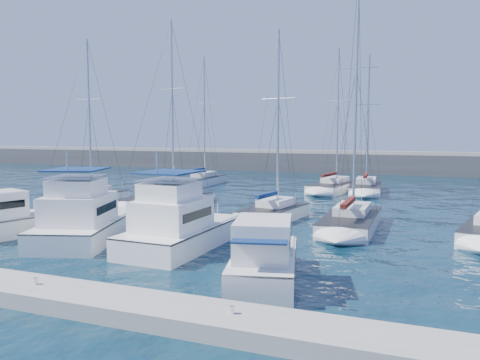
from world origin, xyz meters
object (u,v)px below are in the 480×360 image
(sailboat_mid_b, at_px, (167,200))
(motor_yacht_stbd_inner, at_px, (178,228))
(motor_yacht_port_outer, at_px, (6,221))
(sailboat_back_b, at_px, (334,187))
(sailboat_back_c, at_px, (366,188))
(sailboat_back_a, at_px, (202,180))
(motor_yacht_stbd_outer, at_px, (264,260))
(sailboat_mid_a, at_px, (85,199))
(sailboat_mid_c, at_px, (274,213))
(sailboat_mid_d, at_px, (351,221))
(motor_yacht_port_inner, at_px, (84,222))

(sailboat_mid_b, bearing_deg, motor_yacht_stbd_inner, -39.88)
(sailboat_mid_b, bearing_deg, motor_yacht_port_outer, -85.65)
(sailboat_back_b, relative_size, sailboat_back_c, 1.05)
(motor_yacht_port_outer, xyz_separation_m, sailboat_back_a, (-1.32, 30.19, -0.41))
(motor_yacht_stbd_outer, distance_m, sailboat_back_b, 31.99)
(sailboat_back_c, bearing_deg, sailboat_mid_a, -145.02)
(sailboat_mid_c, xyz_separation_m, sailboat_mid_d, (5.69, -1.18, 0.00))
(motor_yacht_port_inner, xyz_separation_m, motor_yacht_stbd_inner, (6.02, 0.33, -0.00))
(sailboat_mid_b, distance_m, sailboat_mid_d, 16.51)
(sailboat_mid_d, relative_size, sailboat_back_b, 1.08)
(sailboat_back_a, bearing_deg, motor_yacht_port_inner, -77.04)
(sailboat_back_a, bearing_deg, motor_yacht_stbd_outer, -59.96)
(sailboat_mid_b, bearing_deg, sailboat_mid_d, 4.27)
(sailboat_mid_b, height_order, sailboat_mid_c, sailboat_mid_b)
(sailboat_mid_a, distance_m, sailboat_mid_d, 23.28)
(sailboat_back_b, bearing_deg, motor_yacht_stbd_inner, -86.73)
(sailboat_mid_b, bearing_deg, sailboat_back_c, 64.72)
(sailboat_mid_d, bearing_deg, sailboat_mid_c, 168.90)
(motor_yacht_stbd_outer, height_order, sailboat_mid_b, sailboat_mid_b)
(motor_yacht_port_outer, height_order, sailboat_back_a, sailboat_back_a)
(sailboat_mid_a, relative_size, sailboat_back_a, 0.93)
(sailboat_back_a, bearing_deg, sailboat_mid_c, -51.65)
(motor_yacht_port_outer, bearing_deg, sailboat_mid_a, 125.02)
(motor_yacht_port_inner, distance_m, sailboat_back_c, 31.67)
(motor_yacht_port_outer, bearing_deg, sailboat_back_b, 80.06)
(sailboat_back_b, height_order, sailboat_back_c, sailboat_back_b)
(motor_yacht_stbd_outer, xyz_separation_m, sailboat_mid_d, (1.89, 12.59, -0.40))
(sailboat_back_a, bearing_deg, sailboat_back_b, -3.35)
(motor_yacht_port_outer, distance_m, sailboat_mid_c, 17.53)
(motor_yacht_port_outer, xyz_separation_m, sailboat_mid_c, (13.63, 11.01, -0.41))
(sailboat_mid_c, relative_size, sailboat_back_a, 0.88)
(motor_yacht_stbd_outer, xyz_separation_m, sailboat_back_c, (0.73, 32.41, -0.43))
(sailboat_mid_b, xyz_separation_m, sailboat_back_b, (11.58, 15.45, -0.01))
(motor_yacht_port_inner, xyz_separation_m, sailboat_mid_d, (14.08, 9.09, -0.59))
(sailboat_mid_a, bearing_deg, sailboat_back_b, 47.52)
(sailboat_mid_b, bearing_deg, motor_yacht_stbd_outer, -31.52)
(motor_yacht_port_inner, relative_size, motor_yacht_stbd_outer, 1.33)
(motor_yacht_port_outer, xyz_separation_m, motor_yacht_port_inner, (5.23, 0.74, 0.19))
(motor_yacht_port_inner, height_order, motor_yacht_stbd_inner, same)
(sailboat_mid_d, distance_m, sailboat_back_c, 19.85)
(sailboat_mid_c, xyz_separation_m, sailboat_back_c, (4.52, 18.63, -0.02))
(sailboat_mid_c, bearing_deg, sailboat_mid_b, 175.36)
(motor_yacht_stbd_outer, distance_m, sailboat_mid_d, 12.74)
(motor_yacht_port_outer, height_order, sailboat_back_c, sailboat_back_c)
(sailboat_mid_b, relative_size, sailboat_back_b, 1.03)
(motor_yacht_stbd_inner, bearing_deg, sailboat_mid_b, 124.45)
(sailboat_back_b, bearing_deg, sailboat_back_c, 19.48)
(sailboat_back_b, bearing_deg, sailboat_mid_b, -116.31)
(motor_yacht_stbd_inner, bearing_deg, sailboat_back_a, 115.41)
(motor_yacht_port_inner, relative_size, sailboat_mid_d, 0.55)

